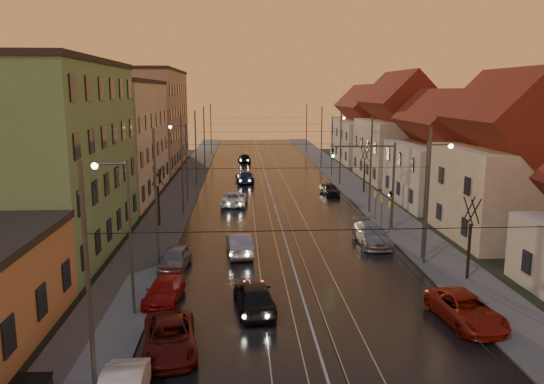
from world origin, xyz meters
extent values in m
plane|color=black|center=(0.00, 0.00, 0.00)|extent=(160.00, 160.00, 0.00)
cube|color=black|center=(0.00, 40.00, 0.02)|extent=(16.00, 120.00, 0.04)
cube|color=#4C4C4C|center=(-10.00, 40.00, 0.07)|extent=(4.00, 120.00, 0.15)
cube|color=#4C4C4C|center=(10.00, 40.00, 0.07)|extent=(4.00, 120.00, 0.15)
cube|color=gray|center=(-2.20, 40.00, 0.06)|extent=(0.06, 120.00, 0.03)
cube|color=gray|center=(-0.77, 40.00, 0.06)|extent=(0.06, 120.00, 0.03)
cube|color=gray|center=(0.77, 40.00, 0.06)|extent=(0.06, 120.00, 0.03)
cube|color=gray|center=(2.20, 40.00, 0.06)|extent=(0.06, 120.00, 0.03)
cube|color=#67965F|center=(-17.50, 14.00, 6.50)|extent=(10.00, 18.00, 13.00)
cube|color=#C3AF97|center=(-17.50, 34.00, 6.00)|extent=(10.00, 20.00, 12.00)
cube|color=#A27E68|center=(-17.50, 58.00, 7.00)|extent=(10.00, 24.00, 14.00)
cube|color=tan|center=(17.00, 15.00, 3.50)|extent=(8.50, 10.00, 7.00)
pyramid|color=#5A2014|center=(17.00, 15.00, 8.90)|extent=(8.67, 10.20, 3.80)
cube|color=beige|center=(17.00, 28.00, 3.00)|extent=(9.00, 12.00, 6.00)
pyramid|color=#5A2014|center=(17.00, 28.00, 7.60)|extent=(9.18, 12.24, 3.20)
cube|color=tan|center=(17.00, 43.00, 3.75)|extent=(9.00, 14.00, 7.50)
pyramid|color=#5A2014|center=(17.00, 43.00, 9.50)|extent=(9.18, 14.28, 4.00)
cube|color=beige|center=(17.00, 61.00, 3.25)|extent=(9.00, 16.00, 6.50)
pyramid|color=#5A2014|center=(17.00, 61.00, 8.25)|extent=(9.18, 16.32, 3.50)
cylinder|color=#595B60|center=(-8.60, -6.00, 4.50)|extent=(0.16, 0.16, 9.00)
cylinder|color=#595B60|center=(-8.60, 9.00, 4.50)|extent=(0.16, 0.16, 9.00)
cylinder|color=#595B60|center=(8.60, 9.00, 4.50)|extent=(0.16, 0.16, 9.00)
cylinder|color=#595B60|center=(-8.60, 24.00, 4.50)|extent=(0.16, 0.16, 9.00)
cylinder|color=#595B60|center=(8.60, 24.00, 4.50)|extent=(0.16, 0.16, 9.00)
cylinder|color=#595B60|center=(-8.60, 39.00, 4.50)|extent=(0.16, 0.16, 9.00)
cylinder|color=#595B60|center=(8.60, 39.00, 4.50)|extent=(0.16, 0.16, 9.00)
cylinder|color=#595B60|center=(-8.60, 54.00, 4.50)|extent=(0.16, 0.16, 9.00)
cylinder|color=#595B60|center=(8.60, 54.00, 4.50)|extent=(0.16, 0.16, 9.00)
cylinder|color=#595B60|center=(-8.60, 72.00, 4.50)|extent=(0.16, 0.16, 9.00)
cylinder|color=#595B60|center=(8.60, 72.00, 4.50)|extent=(0.16, 0.16, 9.00)
cylinder|color=#595B60|center=(-8.80, 2.00, 4.00)|extent=(0.14, 0.14, 8.00)
cylinder|color=#595B60|center=(-9.60, 2.00, 7.80)|extent=(1.60, 0.10, 0.10)
sphere|color=#FFD88C|center=(-10.32, 2.00, 7.70)|extent=(0.32, 0.32, 0.32)
cylinder|color=#595B60|center=(8.80, 10.00, 4.00)|extent=(0.14, 0.14, 8.00)
cylinder|color=#595B60|center=(9.60, 10.00, 7.80)|extent=(1.60, 0.10, 0.10)
sphere|color=#FFD88C|center=(10.32, 10.00, 7.70)|extent=(0.32, 0.32, 0.32)
cylinder|color=#595B60|center=(-8.80, 30.00, 4.00)|extent=(0.14, 0.14, 8.00)
cylinder|color=#595B60|center=(-9.60, 30.00, 7.80)|extent=(1.60, 0.10, 0.10)
sphere|color=#FFD88C|center=(-10.32, 30.00, 7.70)|extent=(0.32, 0.32, 0.32)
cylinder|color=#595B60|center=(8.80, 46.00, 4.00)|extent=(0.14, 0.14, 8.00)
cylinder|color=#595B60|center=(9.60, 46.00, 7.80)|extent=(1.60, 0.10, 0.10)
sphere|color=#FFD88C|center=(10.32, 46.00, 7.70)|extent=(0.32, 0.32, 0.32)
cylinder|color=#595B60|center=(9.00, 18.00, 3.60)|extent=(0.20, 0.20, 7.20)
cylinder|color=#595B60|center=(6.40, 18.00, 6.90)|extent=(5.20, 0.14, 0.14)
imported|color=black|center=(4.00, 18.00, 6.30)|extent=(0.15, 0.18, 0.90)
sphere|color=#19FF3F|center=(4.00, 17.88, 6.15)|extent=(0.20, 0.20, 0.20)
cylinder|color=black|center=(-10.20, 20.00, 1.75)|extent=(0.18, 0.18, 3.50)
cylinder|color=black|center=(-9.97, 20.09, 4.30)|extent=(0.37, 0.92, 1.61)
cylinder|color=black|center=(-10.29, 20.23, 4.30)|extent=(0.91, 0.40, 1.61)
cylinder|color=black|center=(-10.43, 19.91, 4.30)|extent=(0.37, 0.92, 1.61)
cylinder|color=black|center=(-10.07, 19.78, 4.30)|extent=(0.84, 0.54, 1.62)
cylinder|color=black|center=(10.20, 6.00, 1.75)|extent=(0.18, 0.18, 3.50)
cylinder|color=black|center=(10.43, 6.09, 4.30)|extent=(0.37, 0.92, 1.61)
cylinder|color=black|center=(10.11, 6.23, 4.30)|extent=(0.91, 0.40, 1.61)
cylinder|color=black|center=(9.97, 5.91, 4.30)|extent=(0.37, 0.92, 1.61)
cylinder|color=black|center=(10.32, 5.78, 4.30)|extent=(0.84, 0.54, 1.62)
cylinder|color=black|center=(10.40, 34.00, 1.75)|extent=(0.18, 0.18, 3.50)
cylinder|color=black|center=(10.63, 34.09, 4.30)|extent=(0.37, 0.92, 1.61)
cylinder|color=black|center=(10.31, 34.23, 4.30)|extent=(0.91, 0.40, 1.61)
cylinder|color=black|center=(10.17, 33.91, 4.30)|extent=(0.37, 0.92, 1.61)
cylinder|color=black|center=(10.53, 33.78, 4.30)|extent=(0.84, 0.54, 1.62)
imported|color=black|center=(-2.70, 2.30, 0.79)|extent=(2.38, 4.83, 1.58)
imported|color=#A4A4A9|center=(-3.49, 11.95, 0.75)|extent=(2.02, 4.71, 1.51)
imported|color=silver|center=(-3.98, 28.20, 0.72)|extent=(2.77, 5.33, 1.43)
imported|color=navy|center=(-2.85, 41.36, 0.75)|extent=(2.48, 5.31, 1.50)
imported|color=black|center=(-2.78, 60.13, 0.75)|extent=(2.21, 4.56, 1.50)
imported|color=#58120F|center=(-6.50, -1.92, 0.68)|extent=(2.90, 5.15, 1.36)
imported|color=#A71310|center=(-7.54, 3.83, 0.62)|extent=(2.11, 4.40, 1.24)
imported|color=gray|center=(-7.60, 9.30, 0.69)|extent=(2.09, 4.21, 1.38)
imported|color=#A41F10|center=(7.60, 0.17, 0.70)|extent=(2.89, 5.29, 1.41)
imported|color=#A3A3A9|center=(6.34, 13.94, 0.77)|extent=(2.19, 5.33, 1.54)
imported|color=black|center=(6.34, 32.89, 0.66)|extent=(2.00, 4.02, 1.32)
camera|label=1|loc=(-3.32, -23.59, 11.23)|focal=35.00mm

